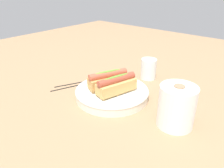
{
  "coord_description": "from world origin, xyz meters",
  "views": [
    {
      "loc": [
        0.55,
        0.46,
        0.41
      ],
      "look_at": [
        -0.01,
        -0.01,
        0.06
      ],
      "focal_mm": 35.32,
      "sensor_mm": 36.0,
      "label": 1
    }
  ],
  "objects": [
    {
      "name": "hotdog_back",
      "position": [
        0.0,
        0.02,
        0.06
      ],
      "size": [
        0.16,
        0.09,
        0.06
      ],
      "color": "tan",
      "rests_on": "serving_bowl"
    },
    {
      "name": "chopstick_near",
      "position": [
        0.01,
        -0.19,
        0.0
      ],
      "size": [
        0.21,
        0.08,
        0.01
      ],
      "primitive_type": "cylinder",
      "rotation": [
        0.0,
        1.57,
        -0.37
      ],
      "color": "black",
      "rests_on": "ground_plane"
    },
    {
      "name": "paper_towel_roll",
      "position": [
        0.0,
        0.25,
        0.07
      ],
      "size": [
        0.11,
        0.11,
        0.13
      ],
      "color": "white",
      "rests_on": "ground_plane"
    },
    {
      "name": "serving_bowl",
      "position": [
        -0.01,
        -0.01,
        0.02
      ],
      "size": [
        0.27,
        0.27,
        0.04
      ],
      "color": "silver",
      "rests_on": "ground_plane"
    },
    {
      "name": "ground_plane",
      "position": [
        0.0,
        0.0,
        0.0
      ],
      "size": [
        2.4,
        2.4,
        0.0
      ],
      "primitive_type": "plane",
      "color": "#9E7A56"
    },
    {
      "name": "chopstick_far",
      "position": [
        -0.02,
        -0.2,
        0.0
      ],
      "size": [
        0.2,
        0.1,
        0.01
      ],
      "primitive_type": "cylinder",
      "rotation": [
        0.0,
        1.57,
        -0.43
      ],
      "color": "black",
      "rests_on": "ground_plane"
    },
    {
      "name": "hotdog_front",
      "position": [
        -0.01,
        -0.03,
        0.06
      ],
      "size": [
        0.16,
        0.1,
        0.06
      ],
      "color": "tan",
      "rests_on": "serving_bowl"
    },
    {
      "name": "water_glass",
      "position": [
        -0.25,
        0.0,
        0.04
      ],
      "size": [
        0.07,
        0.07,
        0.09
      ],
      "color": "white",
      "rests_on": "ground_plane"
    }
  ]
}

